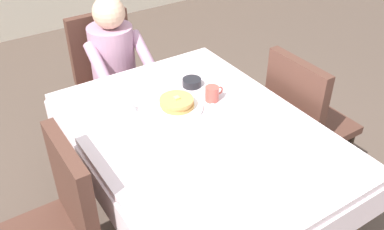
{
  "coord_description": "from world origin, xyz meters",
  "views": [
    {
      "loc": [
        -0.97,
        -1.43,
        2.03
      ],
      "look_at": [
        -0.0,
        0.06,
        0.79
      ],
      "focal_mm": 40.12,
      "sensor_mm": 36.0,
      "label": 1
    }
  ],
  "objects_px": {
    "diner_person": "(116,62)",
    "spoon_near_edge": "(208,147)",
    "chair_right_side": "(303,116)",
    "dining_table_main": "(199,143)",
    "chair_left_side": "(57,222)",
    "breakfast_stack": "(177,102)",
    "syrup_pitcher": "(130,106)",
    "bowl_butter": "(192,82)",
    "fork_left_of_plate": "(147,122)",
    "cup_coffee": "(212,94)",
    "knife_right_of_plate": "(208,100)",
    "plate_breakfast": "(177,108)",
    "chair_diner": "(108,71)"
  },
  "relations": [
    {
      "from": "breakfast_stack",
      "to": "syrup_pitcher",
      "type": "bearing_deg",
      "value": 152.46
    },
    {
      "from": "plate_breakfast",
      "to": "fork_left_of_plate",
      "type": "bearing_deg",
      "value": -173.99
    },
    {
      "from": "breakfast_stack",
      "to": "bowl_butter",
      "type": "xyz_separation_m",
      "value": [
        0.2,
        0.16,
        -0.02
      ]
    },
    {
      "from": "syrup_pitcher",
      "to": "cup_coffee",
      "type": "bearing_deg",
      "value": -19.07
    },
    {
      "from": "fork_left_of_plate",
      "to": "plate_breakfast",
      "type": "bearing_deg",
      "value": -80.11
    },
    {
      "from": "chair_right_side",
      "to": "chair_left_side",
      "type": "distance_m",
      "value": 1.54
    },
    {
      "from": "diner_person",
      "to": "chair_right_side",
      "type": "height_order",
      "value": "diner_person"
    },
    {
      "from": "dining_table_main",
      "to": "chair_left_side",
      "type": "height_order",
      "value": "chair_left_side"
    },
    {
      "from": "chair_right_side",
      "to": "bowl_butter",
      "type": "relative_size",
      "value": 8.45
    },
    {
      "from": "knife_right_of_plate",
      "to": "diner_person",
      "type": "bearing_deg",
      "value": 12.78
    },
    {
      "from": "dining_table_main",
      "to": "chair_diner",
      "type": "relative_size",
      "value": 1.64
    },
    {
      "from": "plate_breakfast",
      "to": "fork_left_of_plate",
      "type": "relative_size",
      "value": 1.56
    },
    {
      "from": "chair_diner",
      "to": "breakfast_stack",
      "type": "xyz_separation_m",
      "value": [
        0.0,
        -0.95,
        0.25
      ]
    },
    {
      "from": "chair_left_side",
      "to": "syrup_pitcher",
      "type": "height_order",
      "value": "chair_left_side"
    },
    {
      "from": "breakfast_stack",
      "to": "knife_right_of_plate",
      "type": "bearing_deg",
      "value": -7.16
    },
    {
      "from": "breakfast_stack",
      "to": "plate_breakfast",
      "type": "bearing_deg",
      "value": -121.94
    },
    {
      "from": "chair_diner",
      "to": "syrup_pitcher",
      "type": "distance_m",
      "value": 0.9
    },
    {
      "from": "chair_right_side",
      "to": "bowl_butter",
      "type": "distance_m",
      "value": 0.72
    },
    {
      "from": "knife_right_of_plate",
      "to": "plate_breakfast",
      "type": "bearing_deg",
      "value": 83.85
    },
    {
      "from": "chair_diner",
      "to": "syrup_pitcher",
      "type": "height_order",
      "value": "chair_diner"
    },
    {
      "from": "chair_left_side",
      "to": "spoon_near_edge",
      "type": "bearing_deg",
      "value": -101.02
    },
    {
      "from": "dining_table_main",
      "to": "plate_breakfast",
      "type": "bearing_deg",
      "value": 90.16
    },
    {
      "from": "diner_person",
      "to": "cup_coffee",
      "type": "height_order",
      "value": "diner_person"
    },
    {
      "from": "bowl_butter",
      "to": "fork_left_of_plate",
      "type": "relative_size",
      "value": 0.61
    },
    {
      "from": "chair_right_side",
      "to": "spoon_near_edge",
      "type": "xyz_separation_m",
      "value": [
        -0.82,
        -0.14,
        0.21
      ]
    },
    {
      "from": "syrup_pitcher",
      "to": "spoon_near_edge",
      "type": "height_order",
      "value": "syrup_pitcher"
    },
    {
      "from": "plate_breakfast",
      "to": "knife_right_of_plate",
      "type": "relative_size",
      "value": 1.4
    },
    {
      "from": "plate_breakfast",
      "to": "knife_right_of_plate",
      "type": "distance_m",
      "value": 0.19
    },
    {
      "from": "chair_right_side",
      "to": "bowl_butter",
      "type": "height_order",
      "value": "chair_right_side"
    },
    {
      "from": "syrup_pitcher",
      "to": "spoon_near_edge",
      "type": "relative_size",
      "value": 0.53
    },
    {
      "from": "diner_person",
      "to": "spoon_near_edge",
      "type": "xyz_separation_m",
      "value": [
        -0.05,
        -1.15,
        0.07
      ]
    },
    {
      "from": "dining_table_main",
      "to": "chair_left_side",
      "type": "distance_m",
      "value": 0.78
    },
    {
      "from": "cup_coffee",
      "to": "knife_right_of_plate",
      "type": "distance_m",
      "value": 0.05
    },
    {
      "from": "diner_person",
      "to": "cup_coffee",
      "type": "relative_size",
      "value": 9.91
    },
    {
      "from": "dining_table_main",
      "to": "syrup_pitcher",
      "type": "xyz_separation_m",
      "value": [
        -0.22,
        0.33,
        0.13
      ]
    },
    {
      "from": "diner_person",
      "to": "chair_right_side",
      "type": "distance_m",
      "value": 1.28
    },
    {
      "from": "chair_left_side",
      "to": "spoon_near_edge",
      "type": "distance_m",
      "value": 0.77
    },
    {
      "from": "cup_coffee",
      "to": "spoon_near_edge",
      "type": "height_order",
      "value": "cup_coffee"
    },
    {
      "from": "dining_table_main",
      "to": "spoon_near_edge",
      "type": "height_order",
      "value": "spoon_near_edge"
    },
    {
      "from": "chair_right_side",
      "to": "syrup_pitcher",
      "type": "height_order",
      "value": "chair_right_side"
    },
    {
      "from": "dining_table_main",
      "to": "bowl_butter",
      "type": "distance_m",
      "value": 0.44
    },
    {
      "from": "chair_left_side",
      "to": "dining_table_main",
      "type": "bearing_deg",
      "value": -90.0
    },
    {
      "from": "chair_diner",
      "to": "spoon_near_edge",
      "type": "distance_m",
      "value": 1.33
    },
    {
      "from": "breakfast_stack",
      "to": "bowl_butter",
      "type": "distance_m",
      "value": 0.26
    },
    {
      "from": "syrup_pitcher",
      "to": "knife_right_of_plate",
      "type": "relative_size",
      "value": 0.4
    },
    {
      "from": "dining_table_main",
      "to": "chair_right_side",
      "type": "relative_size",
      "value": 1.64
    },
    {
      "from": "breakfast_stack",
      "to": "chair_diner",
      "type": "bearing_deg",
      "value": 90.01
    },
    {
      "from": "knife_right_of_plate",
      "to": "breakfast_stack",
      "type": "bearing_deg",
      "value": 82.7
    },
    {
      "from": "chair_left_side",
      "to": "cup_coffee",
      "type": "bearing_deg",
      "value": -79.4
    },
    {
      "from": "diner_person",
      "to": "bowl_butter",
      "type": "height_order",
      "value": "diner_person"
    }
  ]
}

